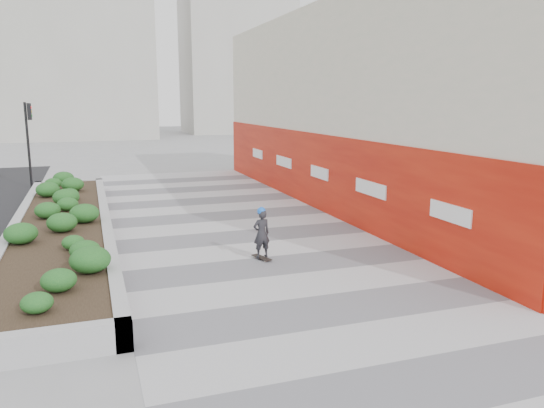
{
  "coord_description": "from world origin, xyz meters",
  "views": [
    {
      "loc": [
        -4.52,
        -10.8,
        4.27
      ],
      "look_at": [
        0.78,
        4.52,
        1.1
      ],
      "focal_mm": 35.0,
      "sensor_mm": 36.0,
      "label": 1
    }
  ],
  "objects": [
    {
      "name": "walkway",
      "position": [
        0.0,
        3.0,
        0.01
      ],
      "size": [
        8.0,
        36.0,
        0.01
      ],
      "primitive_type": "cube",
      "color": "#A8A8AD",
      "rests_on": "ground"
    },
    {
      "name": "ground",
      "position": [
        0.0,
        0.0,
        0.0
      ],
      "size": [
        160.0,
        160.0,
        0.0
      ],
      "primitive_type": "plane",
      "color": "gray",
      "rests_on": "ground"
    },
    {
      "name": "manhole_cover",
      "position": [
        0.5,
        3.0,
        0.0
      ],
      "size": [
        0.44,
        0.44,
        0.01
      ],
      "primitive_type": "cylinder",
      "color": "#595654",
      "rests_on": "ground"
    },
    {
      "name": "distant_bldg_north_l",
      "position": [
        -5.0,
        55.0,
        10.0
      ],
      "size": [
        16.0,
        12.0,
        20.0
      ],
      "primitive_type": "cube",
      "color": "#ADAAA3",
      "rests_on": "ground"
    },
    {
      "name": "traffic_signal_near",
      "position": [
        -7.23,
        17.5,
        2.76
      ],
      "size": [
        0.33,
        0.28,
        4.2
      ],
      "color": "black",
      "rests_on": "ground"
    },
    {
      "name": "building",
      "position": [
        6.98,
        8.98,
        3.98
      ],
      "size": [
        6.04,
        24.08,
        8.0
      ],
      "color": "silver",
      "rests_on": "ground"
    },
    {
      "name": "distant_bldg_north_r",
      "position": [
        15.0,
        60.0,
        12.0
      ],
      "size": [
        14.0,
        10.0,
        24.0
      ],
      "primitive_type": "cube",
      "color": "#ADAAA3",
      "rests_on": "ground"
    },
    {
      "name": "skateboarder",
      "position": [
        -0.25,
        2.43,
        0.75
      ],
      "size": [
        0.52,
        0.75,
        1.47
      ],
      "rotation": [
        0.0,
        0.0,
        0.32
      ],
      "color": "beige",
      "rests_on": "ground"
    },
    {
      "name": "planter",
      "position": [
        -5.5,
        7.0,
        0.42
      ],
      "size": [
        3.0,
        18.0,
        0.9
      ],
      "color": "#9E9EA0",
      "rests_on": "ground"
    }
  ]
}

